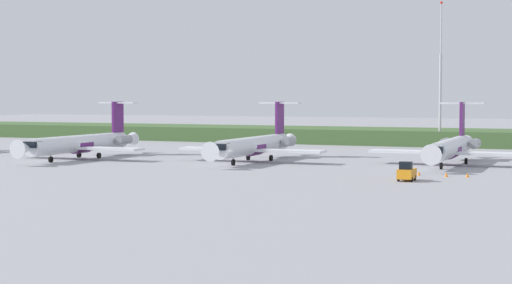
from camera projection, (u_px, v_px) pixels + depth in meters
ground_plane at (297, 154)px, 137.89m from camera, size 500.00×500.00×0.00m
grass_berm at (355, 136)px, 171.62m from camera, size 320.00×20.00×3.11m
regional_jet_second at (82, 143)px, 127.10m from camera, size 22.81×31.00×9.00m
regional_jet_third at (255, 145)px, 121.90m from camera, size 22.81×31.00×9.00m
regional_jet_fourth at (451, 147)px, 115.87m from camera, size 22.81×31.00×9.00m
antenna_mast at (440, 87)px, 155.89m from camera, size 4.40×0.50×28.23m
baggage_tug at (407, 172)px, 93.44m from camera, size 1.72×3.20×2.30m
safety_cone_front_marker at (419, 173)px, 100.17m from camera, size 0.44×0.44×0.55m
safety_cone_mid_marker at (446, 175)px, 98.25m from camera, size 0.44×0.44×0.55m
safety_cone_rear_marker at (467, 175)px, 97.80m from camera, size 0.44×0.44×0.55m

